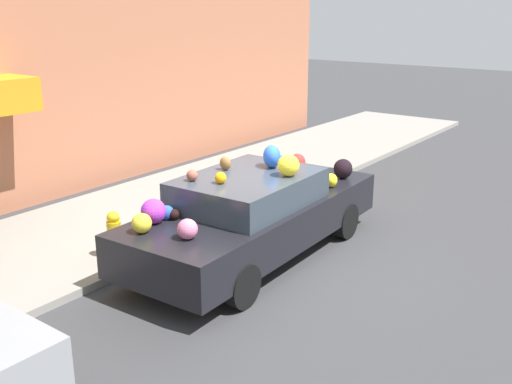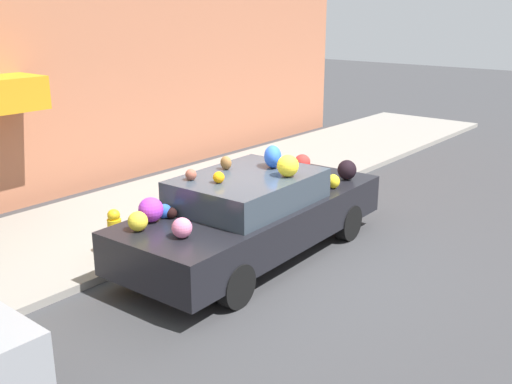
% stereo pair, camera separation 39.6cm
% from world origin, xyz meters
% --- Properties ---
extents(ground_plane, '(60.00, 60.00, 0.00)m').
position_xyz_m(ground_plane, '(0.00, 0.00, 0.00)').
color(ground_plane, '#38383A').
extents(sidewalk_curb, '(24.00, 3.20, 0.11)m').
position_xyz_m(sidewalk_curb, '(0.00, 2.70, 0.06)').
color(sidewalk_curb, gray).
rests_on(sidewalk_curb, ground).
extents(building_facade, '(18.00, 1.20, 5.94)m').
position_xyz_m(building_facade, '(-0.13, 4.92, 2.93)').
color(building_facade, '#B26B4C').
rests_on(building_facade, ground).
extents(fire_hydrant, '(0.20, 0.20, 0.70)m').
position_xyz_m(fire_hydrant, '(-1.46, 1.50, 0.46)').
color(fire_hydrant, gold).
rests_on(fire_hydrant, sidewalk_curb).
extents(art_car, '(4.59, 1.83, 1.61)m').
position_xyz_m(art_car, '(-0.03, 0.09, 0.69)').
color(art_car, black).
rests_on(art_car, ground).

